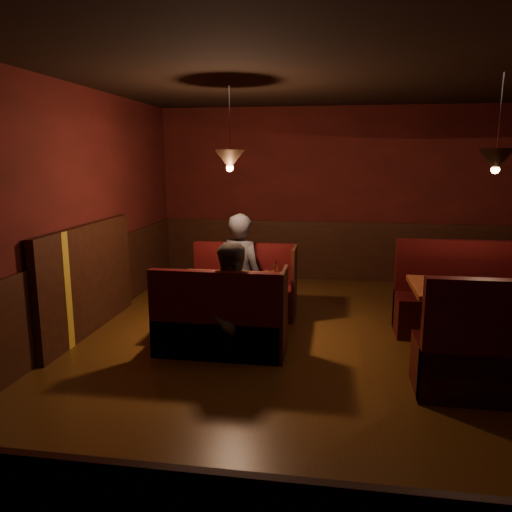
% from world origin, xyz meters
% --- Properties ---
extents(room, '(6.02, 7.02, 2.92)m').
position_xyz_m(room, '(-0.28, 0.05, 1.05)').
color(room, '#562F10').
rests_on(room, ground).
extents(main_table, '(1.27, 0.77, 0.89)m').
position_xyz_m(main_table, '(-1.21, 0.61, 0.52)').
color(main_table, brown).
rests_on(main_table, ground).
extents(main_bench_far, '(1.39, 0.50, 0.95)m').
position_xyz_m(main_bench_far, '(-1.20, 1.33, 0.30)').
color(main_bench_far, black).
rests_on(main_bench_far, ground).
extents(main_bench_near, '(1.39, 0.50, 0.95)m').
position_xyz_m(main_bench_near, '(-1.20, -0.11, 0.30)').
color(main_bench_near, black).
rests_on(main_bench_near, ground).
extents(second_table, '(1.41, 0.90, 0.79)m').
position_xyz_m(second_table, '(1.47, 0.15, 0.59)').
color(second_table, brown).
rests_on(second_table, ground).
extents(second_bench_far, '(1.55, 0.58, 1.11)m').
position_xyz_m(second_bench_far, '(1.51, 0.99, 0.35)').
color(second_bench_far, black).
rests_on(second_bench_far, ground).
extents(second_bench_near, '(1.55, 0.58, 1.11)m').
position_xyz_m(second_bench_near, '(1.51, -0.69, 0.35)').
color(second_bench_near, black).
rests_on(second_bench_near, ground).
extents(diner_a, '(0.74, 0.64, 1.72)m').
position_xyz_m(diner_a, '(-1.23, 1.26, 0.86)').
color(diner_a, '#28282D').
rests_on(diner_a, ground).
extents(diner_b, '(0.92, 0.83, 1.56)m').
position_xyz_m(diner_b, '(-1.03, -0.07, 0.78)').
color(diner_b, '#37312B').
rests_on(diner_b, ground).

